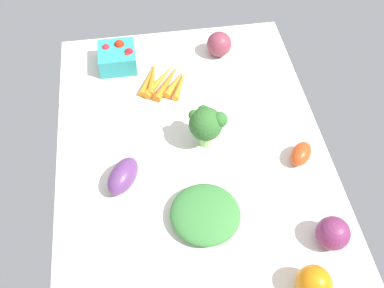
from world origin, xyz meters
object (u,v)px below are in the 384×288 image
object	(u,v)px
leafy_greens_clump	(207,214)
eggplant	(123,176)
roma_tomato	(301,154)
red_onion_center	(219,44)
bell_pepper_orange	(314,283)
broccoli_head	(207,124)
berry_basket	(118,57)
red_onion_near_basket	(333,233)
carrot_bunch	(163,80)

from	to	relation	value
leafy_greens_clump	eggplant	bearing A→B (deg)	55.58
roma_tomato	red_onion_center	distance (cm)	48.44
bell_pepper_orange	leafy_greens_clump	bearing A→B (deg)	43.41
roma_tomato	bell_pepper_orange	bearing A→B (deg)	26.61
broccoli_head	bell_pepper_orange	distance (cm)	48.46
berry_basket	red_onion_near_basket	world-z (taller)	red_onion_near_basket
roma_tomato	red_onion_near_basket	bearing A→B (deg)	39.82
carrot_bunch	eggplant	world-z (taller)	eggplant
carrot_bunch	eggplant	size ratio (longest dim) A/B	1.55
bell_pepper_orange	berry_basket	bearing A→B (deg)	25.94
roma_tomato	broccoli_head	bearing A→B (deg)	-71.91
berry_basket	eggplant	distance (cm)	46.20
broccoli_head	berry_basket	xyz separation A→B (cm)	(35.91, 23.25, -4.79)
carrot_bunch	roma_tomato	size ratio (longest dim) A/B	2.26
carrot_bunch	roma_tomato	bearing A→B (deg)	-135.70
red_onion_near_basket	leafy_greens_clump	bearing A→B (deg)	70.04
carrot_bunch	red_onion_near_basket	xyz separation A→B (cm)	(-59.76, -34.30, 2.82)
leafy_greens_clump	bell_pepper_orange	world-z (taller)	bell_pepper_orange
broccoli_head	bell_pepper_orange	world-z (taller)	broccoli_head
carrot_bunch	broccoli_head	xyz separation A→B (cm)	(-25.33, -9.61, 7.02)
bell_pepper_orange	red_onion_center	world-z (taller)	bell_pepper_orange
broccoli_head	red_onion_center	xyz separation A→B (cm)	(36.49, -10.43, -4.17)
berry_basket	leafy_greens_clump	world-z (taller)	berry_basket
red_onion_near_basket	red_onion_center	distance (cm)	72.34
broccoli_head	leafy_greens_clump	world-z (taller)	broccoli_head
berry_basket	bell_pepper_orange	distance (cm)	90.49
carrot_bunch	red_onion_center	distance (cm)	23.11
carrot_bunch	bell_pepper_orange	xyz separation A→B (cm)	(-70.78, -25.94, 3.08)
leafy_greens_clump	red_onion_center	bearing A→B (deg)	-13.35
leafy_greens_clump	red_onion_near_basket	world-z (taller)	red_onion_near_basket
bell_pepper_orange	red_onion_center	distance (cm)	82.16
leafy_greens_clump	broccoli_head	bearing A→B (deg)	-9.29
carrot_bunch	roma_tomato	world-z (taller)	roma_tomato
carrot_bunch	leafy_greens_clump	world-z (taller)	leafy_greens_clump
berry_basket	roma_tomato	distance (cm)	66.21
red_onion_center	eggplant	bearing A→B (deg)	143.63
broccoli_head	leafy_greens_clump	size ratio (longest dim) A/B	0.74
carrot_bunch	eggplant	bearing A→B (deg)	157.98
carrot_bunch	berry_basket	distance (cm)	17.41
broccoli_head	eggplant	size ratio (longest dim) A/B	1.12
eggplant	red_onion_near_basket	bearing A→B (deg)	-84.99
eggplant	red_onion_center	xyz separation A→B (cm)	(46.77, -34.44, 0.81)
broccoli_head	eggplant	bearing A→B (deg)	113.18
eggplant	red_onion_near_basket	world-z (taller)	red_onion_near_basket
eggplant	red_onion_near_basket	size ratio (longest dim) A/B	1.43
carrot_bunch	berry_basket	world-z (taller)	berry_basket
carrot_bunch	bell_pepper_orange	size ratio (longest dim) A/B	2.10
carrot_bunch	leafy_greens_clump	bearing A→B (deg)	-173.44
leafy_greens_clump	bell_pepper_orange	distance (cm)	29.54
berry_basket	bell_pepper_orange	size ratio (longest dim) A/B	1.35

